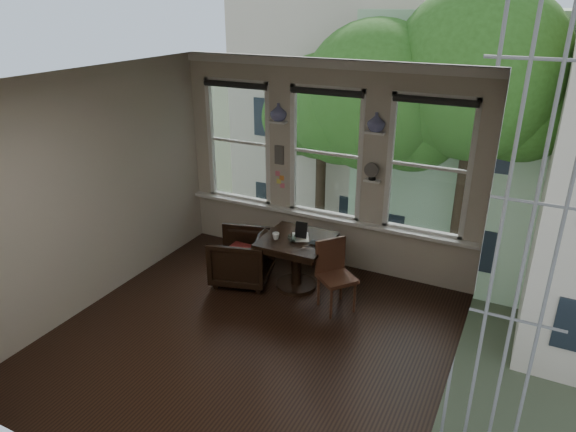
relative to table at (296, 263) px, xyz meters
The scene contains 25 objects.
ground 1.35m from the table, 89.24° to the right, with size 4.50×4.50×0.00m, color black.
ceiling 2.93m from the table, 89.24° to the right, with size 4.50×4.50×0.00m, color silver.
wall_back 1.47m from the table, 88.97° to the left, with size 4.50×4.50×0.00m, color beige.
wall_front 3.72m from the table, 89.72° to the right, with size 4.50×4.50×0.00m, color beige.
wall_left 2.82m from the table, 149.84° to the right, with size 4.50×4.50×0.00m, color beige.
wall_right 2.84m from the table, 29.78° to the right, with size 4.50×4.50×0.00m, color beige.
window_left 2.17m from the table, 146.39° to the left, with size 1.10×0.12×1.90m, color white, non-canonical shape.
window_center 1.63m from the table, 88.97° to the left, with size 1.10×0.12×1.90m, color white, non-canonical shape.
window_right 2.19m from the table, 32.99° to the left, with size 1.10×0.12×1.90m, color white, non-canonical shape.
shelf_left 2.05m from the table, 129.70° to the left, with size 0.26×0.16×0.03m, color white.
shelf_right 2.06m from the table, 48.96° to the left, with size 0.26×0.16×0.03m, color white.
intercom 1.67m from the table, 128.73° to the left, with size 0.14×0.06×0.28m, color #59544F.
sticky_notes 1.43m from the table, 128.57° to the left, with size 0.16×0.01×0.24m, color pink, non-canonical shape.
desk_fan 1.61m from the table, 48.28° to the left, with size 0.20×0.20×0.24m, color #59544F, non-canonical shape.
vase_left 2.17m from the table, 129.70° to the left, with size 0.24×0.24×0.25m, color silver.
vase_right 2.18m from the table, 48.96° to the left, with size 0.24×0.24×0.25m, color silver.
table is the anchor object (origin of this frame).
armchair_left 0.80m from the table, 166.82° to the right, with size 0.78×0.80×0.73m, color black.
cushion_red 0.80m from the table, 166.82° to the right, with size 0.45×0.45×0.06m, color maroon.
side_chair_right 0.75m from the table, 20.67° to the right, with size 0.42×0.42×0.92m, color #462819, non-canonical shape.
laptop 0.55m from the table, 15.18° to the right, with size 0.31×0.20×0.02m, color black.
mug 0.51m from the table, 148.76° to the right, with size 0.10×0.10×0.09m, color white.
drinking_glass 0.44m from the table, 97.15° to the right, with size 0.12×0.12×0.09m, color white.
tablet 0.49m from the table, 57.20° to the left, with size 0.16×0.02×0.22m, color black.
papers 0.38m from the table, 63.51° to the left, with size 0.22×0.30×0.00m, color silver.
Camera 1 is at (2.66, -4.35, 3.72)m, focal length 32.00 mm.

